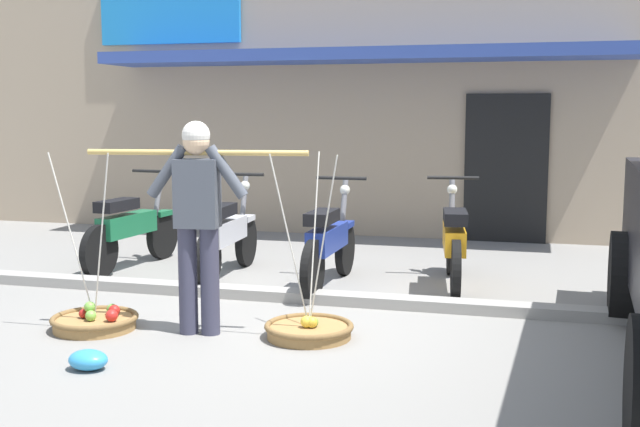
{
  "coord_description": "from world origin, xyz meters",
  "views": [
    {
      "loc": [
        1.96,
        -6.23,
        1.77
      ],
      "look_at": [
        0.11,
        0.6,
        0.85
      ],
      "focal_mm": 44.35,
      "sensor_mm": 36.0,
      "label": 1
    }
  ],
  "objects_px": {
    "fruit_basket_left_side": "(95,320)",
    "motorcycle_second_in_row": "(227,236)",
    "motorcycle_end_of_row": "(454,243)",
    "fruit_vendor": "(198,213)",
    "fruit_basket_right_side": "(309,329)",
    "motorcycle_third_in_row": "(329,243)",
    "plastic_litter_bag": "(88,360)",
    "motorcycle_nearest_shop": "(131,229)"
  },
  "relations": [
    {
      "from": "fruit_basket_left_side",
      "to": "motorcycle_end_of_row",
      "type": "height_order",
      "value": "fruit_basket_left_side"
    },
    {
      "from": "fruit_vendor",
      "to": "fruit_basket_left_side",
      "type": "relative_size",
      "value": 1.21
    },
    {
      "from": "motorcycle_end_of_row",
      "to": "fruit_basket_left_side",
      "type": "bearing_deg",
      "value": -138.84
    },
    {
      "from": "fruit_vendor",
      "to": "fruit_basket_left_side",
      "type": "xyz_separation_m",
      "value": [
        -0.87,
        -0.11,
        -0.9
      ]
    },
    {
      "from": "motorcycle_nearest_shop",
      "to": "motorcycle_end_of_row",
      "type": "bearing_deg",
      "value": -0.06
    },
    {
      "from": "motorcycle_third_in_row",
      "to": "motorcycle_end_of_row",
      "type": "distance_m",
      "value": 1.25
    },
    {
      "from": "motorcycle_second_in_row",
      "to": "fruit_basket_left_side",
      "type": "bearing_deg",
      "value": -97.69
    },
    {
      "from": "fruit_basket_left_side",
      "to": "motorcycle_end_of_row",
      "type": "xyz_separation_m",
      "value": [
        2.67,
        2.33,
        0.38
      ]
    },
    {
      "from": "fruit_basket_right_side",
      "to": "motorcycle_end_of_row",
      "type": "xyz_separation_m",
      "value": [
        0.91,
        2.11,
        0.38
      ]
    },
    {
      "from": "fruit_basket_left_side",
      "to": "fruit_basket_right_side",
      "type": "height_order",
      "value": "same"
    },
    {
      "from": "motorcycle_second_in_row",
      "to": "motorcycle_end_of_row",
      "type": "xyz_separation_m",
      "value": [
        2.37,
        0.16,
        0.0
      ]
    },
    {
      "from": "fruit_basket_left_side",
      "to": "motorcycle_second_in_row",
      "type": "xyz_separation_m",
      "value": [
        0.29,
        2.17,
        0.38
      ]
    },
    {
      "from": "motorcycle_nearest_shop",
      "to": "fruit_vendor",
      "type": "bearing_deg",
      "value": -50.88
    },
    {
      "from": "fruit_vendor",
      "to": "motorcycle_nearest_shop",
      "type": "bearing_deg",
      "value": 129.12
    },
    {
      "from": "fruit_basket_right_side",
      "to": "plastic_litter_bag",
      "type": "distance_m",
      "value": 1.7
    },
    {
      "from": "motorcycle_third_in_row",
      "to": "motorcycle_nearest_shop",
      "type": "bearing_deg",
      "value": 171.68
    },
    {
      "from": "fruit_vendor",
      "to": "motorcycle_third_in_row",
      "type": "height_order",
      "value": "fruit_vendor"
    },
    {
      "from": "fruit_basket_left_side",
      "to": "plastic_litter_bag",
      "type": "distance_m",
      "value": 1.04
    },
    {
      "from": "fruit_basket_right_side",
      "to": "motorcycle_end_of_row",
      "type": "relative_size",
      "value": 0.8
    },
    {
      "from": "fruit_vendor",
      "to": "fruit_basket_left_side",
      "type": "bearing_deg",
      "value": -172.85
    },
    {
      "from": "plastic_litter_bag",
      "to": "fruit_vendor",
      "type": "bearing_deg",
      "value": 69.74
    },
    {
      "from": "fruit_vendor",
      "to": "motorcycle_nearest_shop",
      "type": "distance_m",
      "value": 2.91
    },
    {
      "from": "fruit_basket_right_side",
      "to": "motorcycle_second_in_row",
      "type": "height_order",
      "value": "fruit_basket_right_side"
    },
    {
      "from": "fruit_vendor",
      "to": "motorcycle_third_in_row",
      "type": "bearing_deg",
      "value": 72.61
    },
    {
      "from": "motorcycle_nearest_shop",
      "to": "motorcycle_end_of_row",
      "type": "xyz_separation_m",
      "value": [
        3.6,
        -0.0,
        0.0
      ]
    },
    {
      "from": "motorcycle_third_in_row",
      "to": "plastic_litter_bag",
      "type": "xyz_separation_m",
      "value": [
        -0.97,
        -2.9,
        -0.38
      ]
    },
    {
      "from": "motorcycle_third_in_row",
      "to": "motorcycle_end_of_row",
      "type": "bearing_deg",
      "value": 16.06
    },
    {
      "from": "fruit_basket_left_side",
      "to": "plastic_litter_bag",
      "type": "bearing_deg",
      "value": -61.73
    },
    {
      "from": "fruit_basket_right_side",
      "to": "plastic_litter_bag",
      "type": "height_order",
      "value": "fruit_basket_right_side"
    },
    {
      "from": "fruit_basket_right_side",
      "to": "motorcycle_third_in_row",
      "type": "xyz_separation_m",
      "value": [
        -0.29,
        1.76,
        0.38
      ]
    },
    {
      "from": "motorcycle_end_of_row",
      "to": "fruit_vendor",
      "type": "bearing_deg",
      "value": -128.89
    },
    {
      "from": "fruit_basket_right_side",
      "to": "plastic_litter_bag",
      "type": "bearing_deg",
      "value": -137.87
    },
    {
      "from": "fruit_basket_right_side",
      "to": "motorcycle_third_in_row",
      "type": "relative_size",
      "value": 0.8
    },
    {
      "from": "motorcycle_nearest_shop",
      "to": "motorcycle_second_in_row",
      "type": "relative_size",
      "value": 1.0
    },
    {
      "from": "motorcycle_third_in_row",
      "to": "fruit_basket_left_side",
      "type": "bearing_deg",
      "value": -126.38
    },
    {
      "from": "fruit_basket_right_side",
      "to": "plastic_litter_bag",
      "type": "xyz_separation_m",
      "value": [
        -1.26,
        -1.14,
        -0.0
      ]
    },
    {
      "from": "motorcycle_nearest_shop",
      "to": "motorcycle_end_of_row",
      "type": "relative_size",
      "value": 1.0
    },
    {
      "from": "motorcycle_second_in_row",
      "to": "motorcycle_end_of_row",
      "type": "height_order",
      "value": "same"
    },
    {
      "from": "motorcycle_nearest_shop",
      "to": "motorcycle_third_in_row",
      "type": "xyz_separation_m",
      "value": [
        2.4,
        -0.35,
        0.0
      ]
    },
    {
      "from": "motorcycle_second_in_row",
      "to": "motorcycle_third_in_row",
      "type": "height_order",
      "value": "same"
    },
    {
      "from": "motorcycle_nearest_shop",
      "to": "motorcycle_end_of_row",
      "type": "height_order",
      "value": "same"
    },
    {
      "from": "motorcycle_nearest_shop",
      "to": "motorcycle_end_of_row",
      "type": "distance_m",
      "value": 3.6
    }
  ]
}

